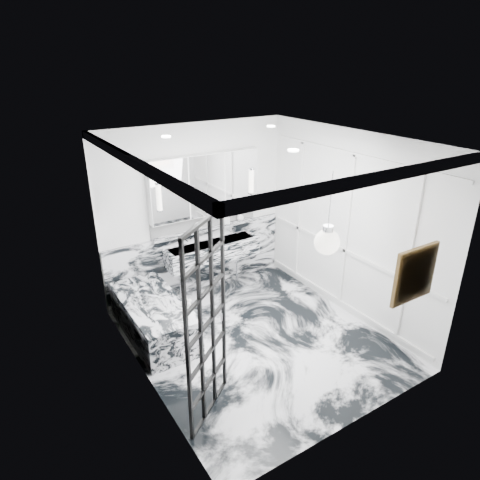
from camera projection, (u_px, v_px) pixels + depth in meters
floor at (257, 339)px, 6.06m from camera, size 3.60×3.60×0.00m
ceiling at (261, 140)px, 4.96m from camera, size 3.60×3.60×0.00m
wall_back at (196, 210)px, 6.91m from camera, size 3.60×0.00×3.60m
wall_front at (365, 315)px, 4.11m from camera, size 3.60×0.00×3.60m
wall_left at (140, 281)px, 4.73m from camera, size 0.00×3.60×3.60m
wall_right at (348, 225)px, 6.30m from camera, size 0.00×3.60×3.60m
marble_clad_back at (199, 260)px, 7.24m from camera, size 3.18×0.05×1.05m
marble_clad_left at (142, 286)px, 4.76m from camera, size 0.02×3.56×2.68m
panel_molding at (347, 232)px, 6.33m from camera, size 0.03×3.40×2.30m
soap_bottle_a at (225, 218)px, 7.17m from camera, size 0.10×0.10×0.20m
soap_bottle_b at (227, 219)px, 7.20m from camera, size 0.09×0.10×0.17m
soap_bottle_c at (240, 216)px, 7.32m from camera, size 0.14×0.14×0.16m
face_pot at (198, 226)px, 6.93m from camera, size 0.13×0.13×0.13m
amber_bottle at (223, 222)px, 7.17m from camera, size 0.04×0.04×0.10m
flower_vase at (187, 311)px, 5.62m from camera, size 0.08×0.08×0.12m
crittall_door at (207, 324)px, 4.42m from camera, size 0.73×0.56×2.27m
artwork at (415, 274)px, 4.42m from camera, size 0.51×0.05×0.51m
pendant_light at (327, 242)px, 4.08m from camera, size 0.25×0.25×0.25m
trough_sink at (212, 251)px, 7.06m from camera, size 1.60×0.45×0.30m
ledge at (207, 229)px, 7.05m from camera, size 1.90×0.14×0.04m
subway_tile at (205, 220)px, 7.05m from camera, size 1.90×0.03×0.23m
mirror_cabinet at (205, 185)px, 6.76m from camera, size 1.90×0.16×1.00m
sconce_left at (159, 197)px, 6.30m from camera, size 0.07×0.07×0.40m
sconce_right at (252, 181)px, 7.10m from camera, size 0.07×0.07×0.40m
bathtub at (154, 317)px, 6.08m from camera, size 0.75×1.65×0.55m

